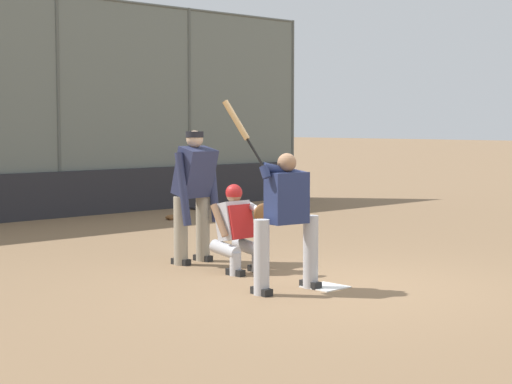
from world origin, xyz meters
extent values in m
plane|color=#846647|center=(0.00, 0.00, 0.00)|extent=(160.00, 160.00, 0.00)
cube|color=white|center=(0.00, 0.00, 0.01)|extent=(0.43, 0.43, 0.01)
cylinder|color=#515651|center=(-8.41, -8.66, 2.24)|extent=(0.08, 0.08, 4.47)
cylinder|color=#515651|center=(-5.05, -8.66, 2.24)|extent=(0.08, 0.08, 4.47)
cylinder|color=#515651|center=(-1.68, -8.66, 2.24)|extent=(0.08, 0.08, 4.47)
cylinder|color=#B7B7BC|center=(0.15, -0.09, 0.42)|extent=(0.17, 0.17, 0.83)
cube|color=black|center=(0.15, -0.09, 0.04)|extent=(0.15, 0.29, 0.08)
cylinder|color=#B7B7BC|center=(0.84, -0.19, 0.42)|extent=(0.17, 0.17, 0.83)
cube|color=black|center=(0.84, -0.19, 0.04)|extent=(0.15, 0.29, 0.08)
cube|color=navy|center=(0.49, -0.14, 1.05)|extent=(0.48, 0.32, 0.57)
sphere|color=#936B4C|center=(0.49, -0.14, 1.45)|extent=(0.21, 0.21, 0.21)
cylinder|color=navy|center=(0.49, -0.17, 1.35)|extent=(0.59, 0.23, 0.22)
cylinder|color=navy|center=(0.77, -0.20, 1.35)|extent=(0.11, 0.15, 0.16)
sphere|color=black|center=(0.77, -0.23, 1.41)|extent=(0.04, 0.04, 0.04)
cylinder|color=black|center=(0.81, -0.31, 1.56)|extent=(0.12, 0.21, 0.31)
cylinder|color=tan|center=(0.91, -0.52, 1.92)|extent=(0.20, 0.32, 0.45)
cylinder|color=#B7B7BC|center=(-0.14, -1.28, 0.14)|extent=(0.14, 0.14, 0.29)
cylinder|color=#B7B7BC|center=(-0.14, -1.47, 0.31)|extent=(0.17, 0.44, 0.22)
cube|color=black|center=(-0.14, -1.28, 0.04)|extent=(0.11, 0.26, 0.08)
cylinder|color=#B7B7BC|center=(0.24, -1.27, 0.14)|extent=(0.14, 0.14, 0.29)
cylinder|color=#B7B7BC|center=(0.24, -1.46, 0.31)|extent=(0.17, 0.44, 0.22)
cube|color=black|center=(0.24, -1.27, 0.04)|extent=(0.11, 0.26, 0.08)
cube|color=#B7B7BC|center=(0.05, -1.51, 0.65)|extent=(0.42, 0.34, 0.52)
cube|color=#B21E1E|center=(0.05, -1.37, 0.65)|extent=(0.38, 0.14, 0.43)
sphere|color=#936B4C|center=(0.05, -1.51, 0.97)|extent=(0.19, 0.19, 0.19)
sphere|color=#B21E1E|center=(0.05, -1.51, 1.01)|extent=(0.21, 0.21, 0.21)
cylinder|color=#B7B7BC|center=(-0.11, -1.28, 0.81)|extent=(0.26, 0.50, 0.15)
ellipsoid|color=brown|center=(-0.02, -1.05, 0.78)|extent=(0.30, 0.11, 0.24)
cylinder|color=#936B4C|center=(0.30, -1.50, 0.67)|extent=(0.09, 0.29, 0.42)
cylinder|color=gray|center=(-0.20, -2.42, 0.46)|extent=(0.19, 0.19, 0.91)
cube|color=black|center=(-0.20, -2.42, 0.04)|extent=(0.14, 0.29, 0.08)
cylinder|color=gray|center=(0.21, -2.38, 0.46)|extent=(0.19, 0.19, 0.91)
cube|color=black|center=(0.21, -2.38, 0.04)|extent=(0.14, 0.29, 0.08)
cube|color=#282D4C|center=(0.00, -2.34, 1.23)|extent=(0.53, 0.48, 0.70)
sphere|color=tan|center=(0.00, -2.34, 1.67)|extent=(0.23, 0.23, 0.23)
cylinder|color=black|center=(0.00, -2.34, 1.73)|extent=(0.24, 0.24, 0.08)
cylinder|color=#282D4C|center=(-0.29, -2.31, 1.02)|extent=(0.14, 0.25, 0.97)
cylinder|color=#282D4C|center=(0.28, -2.25, 1.02)|extent=(0.18, 0.26, 0.97)
sphere|color=black|center=(-4.46, -7.38, 0.03)|extent=(0.04, 0.04, 0.04)
cylinder|color=black|center=(-4.49, -7.54, 0.03)|extent=(0.09, 0.33, 0.03)
cylinder|color=#28282D|center=(-4.57, -7.93, 0.03)|extent=(0.16, 0.46, 0.07)
ellipsoid|color=brown|center=(-3.02, -6.74, 0.05)|extent=(0.28, 0.18, 0.10)
ellipsoid|color=brown|center=(-2.94, -6.66, 0.04)|extent=(0.10, 0.08, 0.08)
sphere|color=white|center=(-1.80, -1.94, 0.04)|extent=(0.07, 0.07, 0.07)
camera|label=1|loc=(7.26, 6.48, 1.87)|focal=60.00mm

